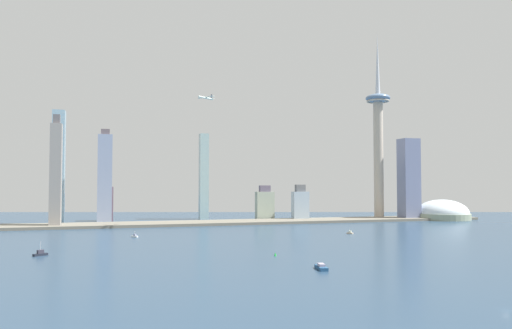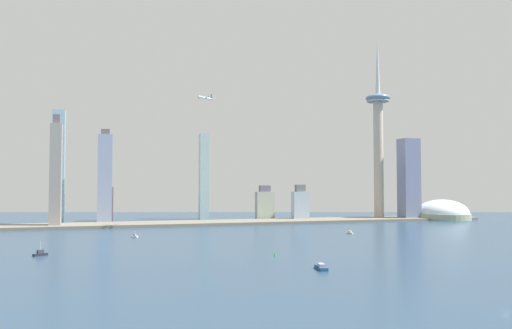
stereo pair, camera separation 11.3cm
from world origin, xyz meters
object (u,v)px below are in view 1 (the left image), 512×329
(skyscraper_1, at_px, (265,205))
(skyscraper_7, at_px, (58,167))
(stadium_dome, at_px, (442,214))
(observation_tower, at_px, (378,131))
(boat_3, at_px, (321,267))
(channel_buoy_0, at_px, (275,254))
(skyscraper_6, at_px, (204,176))
(boat_0, at_px, (40,254))
(skyscraper_0, at_px, (56,174))
(airplane, at_px, (206,98))
(skyscraper_3, at_px, (107,204))
(skyscraper_5, at_px, (300,205))
(skyscraper_4, at_px, (105,178))
(boat_1, at_px, (135,236))
(skyscraper_2, at_px, (409,179))
(boat_2, at_px, (350,233))

(skyscraper_1, xyz_separation_m, skyscraper_7, (-297.23, 16.54, 55.26))
(stadium_dome, xyz_separation_m, skyscraper_1, (-276.79, 56.91, 15.36))
(observation_tower, bearing_deg, boat_3, -124.85)
(skyscraper_7, height_order, boat_3, skyscraper_7)
(stadium_dome, height_order, channel_buoy_0, stadium_dome)
(skyscraper_6, bearing_deg, boat_0, -117.84)
(skyscraper_0, distance_m, boat_0, 274.63)
(stadium_dome, relative_size, boat_3, 5.01)
(skyscraper_7, xyz_separation_m, airplane, (183.17, -129.63, 84.80))
(skyscraper_3, height_order, skyscraper_5, skyscraper_5)
(airplane, bearing_deg, skyscraper_4, -77.62)
(boat_0, bearing_deg, boat_1, 21.80)
(skyscraper_7, relative_size, boat_1, 22.87)
(channel_buoy_0, bearing_deg, skyscraper_6, 86.64)
(skyscraper_5, bearing_deg, skyscraper_2, -9.47)
(skyscraper_3, distance_m, skyscraper_4, 72.61)
(skyscraper_3, relative_size, skyscraper_4, 0.39)
(channel_buoy_0, bearing_deg, boat_0, 162.99)
(boat_0, distance_m, boat_1, 140.86)
(skyscraper_4, xyz_separation_m, skyscraper_5, (285.83, -14.45, -39.38))
(skyscraper_2, height_order, skyscraper_5, skyscraper_2)
(boat_3, bearing_deg, boat_2, -21.72)
(boat_1, relative_size, channel_buoy_0, 2.60)
(boat_3, bearing_deg, stadium_dome, -35.17)
(observation_tower, distance_m, airplane, 311.72)
(boat_3, bearing_deg, skyscraper_0, 36.81)
(channel_buoy_0, bearing_deg, observation_tower, 49.46)
(boat_3, distance_m, channel_buoy_0, 66.67)
(skyscraper_1, xyz_separation_m, skyscraper_4, (-234.94, -4.28, 39.74))
(boat_0, xyz_separation_m, boat_1, (76.06, 118.56, -0.43))
(skyscraper_4, xyz_separation_m, channel_buoy_0, (126.22, -361.10, -62.39))
(stadium_dome, relative_size, boat_2, 11.38)
(skyscraper_0, relative_size, boat_1, 20.80)
(skyscraper_0, bearing_deg, boat_1, -58.38)
(skyscraper_5, xyz_separation_m, boat_2, (-24.15, -207.23, -23.05))
(skyscraper_2, bearing_deg, channel_buoy_0, -136.22)
(skyscraper_1, relative_size, boat_3, 3.16)
(stadium_dome, relative_size, skyscraper_6, 0.62)
(observation_tower, xyz_separation_m, skyscraper_4, (-418.54, 19.37, -76.59))
(skyscraper_1, distance_m, boat_3, 443.65)
(skyscraper_5, height_order, boat_2, skyscraper_5)
(skyscraper_4, bearing_deg, boat_1, -80.68)
(boat_2, xyz_separation_m, channel_buoy_0, (-135.46, -139.42, 0.04))
(boat_1, bearing_deg, airplane, 82.21)
(observation_tower, height_order, boat_3, observation_tower)
(skyscraper_2, xyz_separation_m, boat_1, (-426.77, -147.06, -62.38))
(boat_2, distance_m, airplane, 243.00)
(skyscraper_2, height_order, skyscraper_6, skyscraper_6)
(skyscraper_1, distance_m, boat_0, 420.46)
(skyscraper_5, bearing_deg, skyscraper_3, 164.89)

